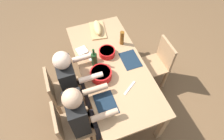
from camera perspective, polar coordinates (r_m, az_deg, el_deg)
The scene contains 18 objects.
ground_plane at distance 3.22m, azimuth -0.00°, elevation -6.67°, with size 8.00×8.00×0.00m, color brown.
dining_table at distance 2.67m, azimuth -0.00°, elevation 0.32°, with size 1.87×0.85×0.74m.
chair_far_left at distance 2.52m, azimuth -12.49°, elevation -15.72°, with size 0.40×0.40×0.85m.
diner_far_left at distance 2.32m, azimuth -8.96°, elevation -12.57°, with size 0.41×0.53×1.20m.
chair_far_center at distance 2.76m, azimuth -14.80°, elevation -6.11°, with size 0.40×0.40×0.85m.
diner_far_center at distance 2.58m, azimuth -11.86°, elevation -2.56°, with size 0.41×0.53×1.20m.
chair_near_center at distance 3.04m, azimuth 13.33°, elevation 2.25°, with size 0.40×0.40×0.85m.
serving_bowl_fruit at distance 2.69m, azimuth -1.45°, elevation 5.28°, with size 0.22×0.22×0.09m.
serving_bowl_pasta at distance 2.44m, azimuth -3.25°, elevation -1.16°, with size 0.27×0.27×0.11m.
cutting_board at distance 3.07m, azimuth -4.23°, elevation 11.60°, with size 0.40×0.22×0.02m, color tan.
bread_loaf at distance 3.03m, azimuth -4.30°, elevation 12.37°, with size 0.32×0.11×0.09m, color tan.
wine_bottle at distance 2.54m, azimuth -5.21°, elevation 3.20°, with size 0.08×0.08×0.29m.
beer_bottle at distance 2.79m, azimuth 2.94°, elevation 9.36°, with size 0.06×0.06×0.22m, color brown.
wine_glass at distance 2.60m, azimuth -6.28°, elevation 4.88°, with size 0.08×0.08×0.17m.
placemat_far_left at distance 2.29m, azimuth -1.83°, elevation -9.91°, with size 0.32×0.23×0.01m, color #142333.
placemat_near_center at distance 2.67m, azimuth 5.37°, elevation 3.03°, with size 0.32×0.23×0.01m, color #142333.
carving_knife at distance 2.40m, azimuth 5.17°, elevation -5.25°, with size 0.23×0.02×0.01m, color silver.
napkin_stack at distance 2.78m, azimuth -8.81°, elevation 5.61°, with size 0.14×0.14×0.02m, color white.
Camera 1 is at (-1.50, 0.55, 2.79)m, focal length 31.16 mm.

